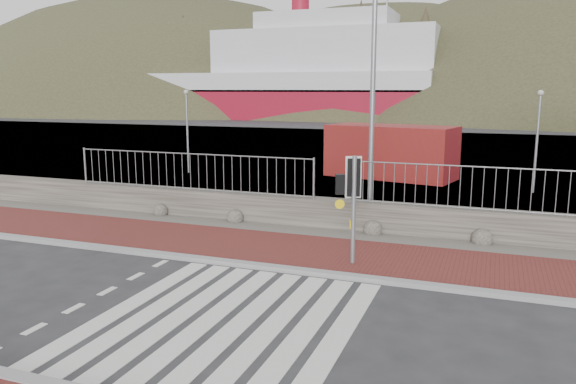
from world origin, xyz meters
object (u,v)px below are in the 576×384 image
at_px(shipping_container, 391,152).
at_px(ferry, 283,80).
at_px(traffic_signal_far, 353,187).
at_px(streetlight, 378,64).

bearing_deg(shipping_container, ferry, 128.85).
bearing_deg(shipping_container, traffic_signal_far, -70.87).
bearing_deg(ferry, streetlight, -66.74).
bearing_deg(streetlight, traffic_signal_far, -77.22).
relative_size(ferry, shipping_container, 8.46).
bearing_deg(traffic_signal_far, ferry, -91.42).
distance_m(ferry, shipping_container, 55.84).
distance_m(ferry, traffic_signal_far, 69.13).
bearing_deg(traffic_signal_far, streetlight, -109.29).
height_order(ferry, shipping_container, ferry).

